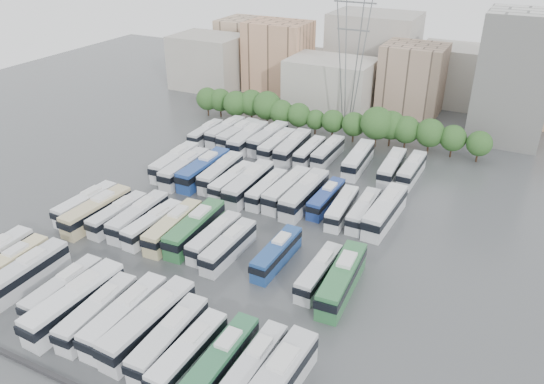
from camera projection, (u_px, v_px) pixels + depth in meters
The scene contains 54 objects.
ground at pixel (223, 228), 80.42m from camera, with size 220.00×220.00×0.00m, color #424447.
parapet at pixel (54, 377), 54.19m from camera, with size 56.00×0.50×0.50m, color #2D2D30.
tree_line at pixel (324, 117), 111.90m from camera, with size 65.54×7.92×8.44m.
city_buildings at pixel (342, 65), 136.61m from camera, with size 102.00×35.00×20.00m.
apartment_tower at pixel (515, 78), 106.77m from camera, with size 14.00×14.00×26.00m, color silver.
electricity_pylon at pixel (352, 42), 110.54m from camera, with size 9.00×6.91×33.83m.
bus_r0_s1 at pixel (9, 266), 68.69m from camera, with size 2.84×11.73×3.66m.
bus_r0_s2 at pixel (25, 274), 66.85m from camera, with size 2.80×12.73×3.99m.
bus_r0_s4 at pixel (64, 289), 64.49m from camera, with size 2.50×11.44×3.59m.
bus_r0_s5 at pixel (75, 302), 61.77m from camera, with size 3.54×13.79×4.29m.
bus_r0_s6 at pixel (98, 312), 60.67m from camera, with size 3.08×11.91×3.71m.
bus_r0_s7 at pixel (125, 315), 59.96m from camera, with size 2.92×12.72×3.98m.
bus_r0_s8 at pixel (149, 322), 58.71m from camera, with size 3.56×13.64×4.24m.
bus_r0_s9 at pixel (169, 338), 56.83m from camera, with size 2.94×12.14×3.79m.
bus_r0_s10 at pixel (189, 353), 55.01m from camera, with size 2.80×11.57×3.61m.
bus_r0_s11 at pixel (222, 360), 54.10m from camera, with size 2.59×11.81×3.70m.
bus_r0_s12 at pixel (253, 367), 53.40m from camera, with size 2.56×11.33×3.55m.
bus_r1_s0 at pixel (86, 204), 83.43m from camera, with size 3.05×11.74×3.65m.
bus_r1_s1 at pixel (97, 211), 81.10m from camera, with size 3.30×12.85×4.00m.
bus_r1_s2 at pixel (118, 214), 80.63m from camera, with size 2.83×11.28×3.51m.
bus_r1_s3 at pixel (139, 216), 79.82m from camera, with size 2.95×12.21×3.81m.
bus_r1_s4 at pixel (153, 224), 78.06m from camera, with size 3.06×11.48×3.57m.
bus_r1_s5 at pixel (173, 227), 77.11m from camera, with size 3.31×12.47×3.88m.
bus_r1_s6 at pixel (195, 228), 76.58m from camera, with size 3.42×13.20×4.11m.
bus_r1_s7 at pixel (214, 237), 74.89m from camera, with size 2.64×11.24×3.51m.
bus_r1_s8 at pixel (229, 246), 72.82m from camera, with size 2.72×11.49×3.59m.
bus_r1_s10 at pixel (277, 253), 71.39m from camera, with size 2.65×11.19×3.50m.
bus_r1_s12 at pixel (319, 272), 67.67m from camera, with size 2.56×10.91×3.41m.
bus_r1_s13 at pixel (342, 279), 65.82m from camera, with size 3.53×13.31×4.14m.
bus_r2_s1 at pixel (175, 162), 97.20m from camera, with size 3.44×12.98×4.03m.
bus_r2_s2 at pixel (185, 168), 94.71m from camera, with size 3.13×12.89×4.02m.
bus_r2_s3 at pixel (204, 169), 94.10m from camera, with size 2.96×13.52×4.24m.
bus_r2_s4 at pixel (221, 172), 93.37m from camera, with size 3.31×12.57×3.91m.
bus_r2_s5 at pixel (232, 181), 90.58m from camera, with size 2.76×11.58×3.62m.
bus_r2_s6 at pixel (249, 184), 89.01m from camera, with size 3.11×13.59×4.25m.
bus_r2_s7 at pixel (267, 189), 88.10m from camera, with size 2.46×11.24×3.52m.
bus_r2_s8 at pixel (287, 189), 87.43m from camera, with size 3.34×12.89×4.01m.
bus_r2_s9 at pixel (304, 194), 85.66m from camera, with size 3.24×13.74×4.30m.
bus_r2_s10 at pixel (326, 198), 85.33m from camera, with size 2.68×11.03×3.44m.
bus_r2_s11 at pixel (342, 208), 82.52m from camera, with size 2.97×11.10×3.45m.
bus_r2_s12 at pixel (364, 210), 81.74m from camera, with size 2.53×11.14×3.49m.
bus_r2_s13 at pixel (385, 211), 80.84m from camera, with size 3.57×13.69×4.26m.
bus_r3_s0 at pixel (206, 133), 110.85m from camera, with size 2.66×10.90×3.40m.
bus_r3_s1 at pixel (226, 131), 111.15m from camera, with size 2.90×12.26×3.83m.
bus_r3_s2 at pixel (238, 134), 109.47m from camera, with size 3.35×12.71×3.95m.
bus_r3_s3 at pixel (248, 139), 106.93m from camera, with size 3.45×13.56×4.22m.
bus_r3_s4 at pixel (268, 138), 107.47m from camera, with size 3.16×13.01×4.06m.
bus_r3_s5 at pixel (277, 145), 104.58m from camera, with size 2.81×12.21×3.82m.
bus_r3_s6 at pixel (293, 147), 103.16m from camera, with size 3.42×13.21×4.11m.
bus_r3_s7 at pixel (309, 151), 102.13m from camera, with size 2.40×10.92×3.42m.
bus_r3_s8 at pixel (328, 152), 101.79m from camera, with size 2.70×11.54×3.61m.
bus_r3_s10 at pixel (358, 159), 98.19m from camera, with size 3.37×13.02×4.05m.
bus_r3_s12 at pixel (392, 167), 95.41m from camera, with size 3.06×12.20×3.80m.
bus_r3_s13 at pixel (412, 169), 94.65m from camera, with size 2.83×11.78×3.68m.
Camera 1 is at (37.52, -58.04, 42.14)m, focal length 35.00 mm.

